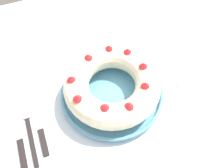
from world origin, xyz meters
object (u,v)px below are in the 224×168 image
Objects in this scene: serving_dish at (112,93)px; fork at (29,127)px; serving_knife at (20,141)px; napkin at (189,71)px; cake_knife at (41,130)px; bundt_cake at (112,84)px.

serving_dish reaches higher than fork.
napkin is (0.59, 0.03, -0.00)m from serving_knife.
napkin is (0.53, 0.03, -0.00)m from cake_knife.
cake_knife is 0.53m from napkin.
serving_dish is at bearing 14.06° from cake_knife.
cake_knife is at bearing 13.91° from serving_knife.
bundt_cake is 1.25× the size of serving_knife.
serving_dish is 0.31m from serving_knife.
bundt_cake reaches higher than serving_knife.
fork is at bearing 148.69° from cake_knife.
serving_knife is (-0.03, -0.03, 0.00)m from fork.
bundt_cake reaches higher than fork.
cake_knife is at bearing -177.28° from napkin.
serving_dish reaches higher than napkin.
fork is (-0.27, -0.01, -0.06)m from bundt_cake.
fork is at bearing -177.50° from serving_dish.
serving_knife is at bearing -128.46° from fork.
napkin is at bearing -2.01° from serving_dish.
cake_knife is (-0.24, -0.04, -0.01)m from serving_dish.
bundt_cake is at bearing 13.56° from serving_knife.
serving_dish is 1.39× the size of serving_knife.
bundt_cake is at bearing 14.07° from cake_knife.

